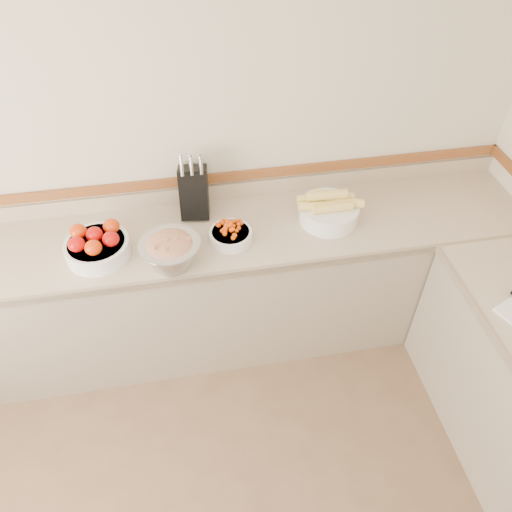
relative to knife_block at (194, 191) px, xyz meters
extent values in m
plane|color=beige|center=(-0.09, 0.13, 0.24)|extent=(4.00, 0.00, 4.00)
cube|color=#C1AA8C|center=(-0.09, -0.20, -0.18)|extent=(4.00, 0.65, 0.04)
cube|color=gray|center=(-0.09, -0.20, -0.63)|extent=(4.00, 0.63, 0.86)
cube|color=gray|center=(-0.09, -0.51, -0.18)|extent=(4.00, 0.02, 0.04)
cube|color=#C1AA8C|center=(-0.09, 0.12, -0.11)|extent=(4.00, 0.02, 0.10)
cube|color=brown|center=(-0.09, 0.12, -0.01)|extent=(4.00, 0.02, 0.06)
cube|color=black|center=(0.00, 0.00, -0.01)|extent=(0.18, 0.21, 0.32)
cylinder|color=silver|center=(-0.05, -0.03, 0.18)|extent=(0.03, 0.04, 0.08)
cylinder|color=silver|center=(0.00, -0.03, 0.18)|extent=(0.03, 0.04, 0.08)
cylinder|color=silver|center=(0.05, -0.03, 0.18)|extent=(0.03, 0.04, 0.08)
cylinder|color=silver|center=(-0.05, 0.00, 0.18)|extent=(0.03, 0.04, 0.08)
cylinder|color=silver|center=(0.00, 0.00, 0.18)|extent=(0.03, 0.04, 0.08)
cylinder|color=silver|center=(0.05, 0.00, 0.18)|extent=(0.03, 0.04, 0.08)
cylinder|color=silver|center=(-0.05, 0.03, 0.18)|extent=(0.03, 0.04, 0.08)
cylinder|color=silver|center=(0.00, 0.03, 0.18)|extent=(0.03, 0.04, 0.08)
cylinder|color=silver|center=(0.05, 0.03, 0.18)|extent=(0.03, 0.04, 0.08)
cylinder|color=white|center=(-0.54, -0.26, -0.11)|extent=(0.34, 0.34, 0.09)
torus|color=white|center=(-0.54, -0.26, -0.07)|extent=(0.34, 0.34, 0.01)
cylinder|color=white|center=(-0.54, -0.26, -0.07)|extent=(0.30, 0.30, 0.01)
ellipsoid|color=red|center=(-0.63, -0.31, -0.03)|extent=(0.09, 0.09, 0.08)
ellipsoid|color=#EB3808|center=(-0.54, -0.35, -0.03)|extent=(0.09, 0.09, 0.08)
ellipsoid|color=red|center=(-0.46, -0.30, -0.03)|extent=(0.09, 0.09, 0.08)
ellipsoid|color=#EB3808|center=(-0.63, -0.20, -0.03)|extent=(0.09, 0.09, 0.08)
ellipsoid|color=red|center=(-0.54, -0.24, -0.03)|extent=(0.09, 0.09, 0.08)
ellipsoid|color=#EB3808|center=(-0.46, -0.19, -0.03)|extent=(0.09, 0.09, 0.08)
cylinder|color=white|center=(0.17, -0.27, -0.13)|extent=(0.24, 0.24, 0.06)
torus|color=white|center=(0.17, -0.27, -0.10)|extent=(0.24, 0.24, 0.01)
cylinder|color=white|center=(0.17, -0.27, -0.10)|extent=(0.20, 0.20, 0.01)
sphere|color=#F34908|center=(0.13, -0.31, -0.07)|extent=(0.03, 0.03, 0.03)
sphere|color=#F34908|center=(0.13, -0.31, -0.07)|extent=(0.03, 0.03, 0.03)
sphere|color=#F34908|center=(0.20, -0.34, -0.08)|extent=(0.03, 0.03, 0.03)
sphere|color=#F34908|center=(0.20, -0.30, -0.07)|extent=(0.03, 0.03, 0.03)
sphere|color=#F34908|center=(0.16, -0.27, -0.05)|extent=(0.03, 0.03, 0.03)
sphere|color=#F34908|center=(0.21, -0.26, -0.07)|extent=(0.03, 0.03, 0.03)
sphere|color=#F34908|center=(0.16, -0.27, -0.05)|extent=(0.03, 0.03, 0.03)
sphere|color=#F34908|center=(0.16, -0.19, -0.08)|extent=(0.03, 0.03, 0.03)
sphere|color=#F34908|center=(0.11, -0.23, -0.07)|extent=(0.03, 0.03, 0.03)
sphere|color=#F34908|center=(0.17, -0.27, -0.04)|extent=(0.03, 0.03, 0.03)
sphere|color=#F34908|center=(0.21, -0.28, -0.06)|extent=(0.03, 0.03, 0.03)
sphere|color=#F34908|center=(0.18, -0.24, -0.06)|extent=(0.03, 0.03, 0.03)
sphere|color=#F34908|center=(0.14, -0.20, -0.08)|extent=(0.03, 0.03, 0.03)
sphere|color=#F34908|center=(0.16, -0.29, -0.05)|extent=(0.03, 0.03, 0.03)
sphere|color=#F34908|center=(0.22, -0.27, -0.07)|extent=(0.03, 0.03, 0.03)
sphere|color=#F34908|center=(0.23, -0.30, -0.08)|extent=(0.03, 0.03, 0.03)
sphere|color=#F34908|center=(0.12, -0.29, -0.07)|extent=(0.03, 0.03, 0.03)
sphere|color=#F34908|center=(0.12, -0.23, -0.07)|extent=(0.03, 0.03, 0.03)
sphere|color=#F34908|center=(0.17, -0.28, -0.05)|extent=(0.03, 0.03, 0.03)
sphere|color=#F34908|center=(0.13, -0.31, -0.07)|extent=(0.03, 0.03, 0.03)
sphere|color=#F34908|center=(0.18, -0.30, -0.05)|extent=(0.03, 0.03, 0.03)
sphere|color=#F34908|center=(0.18, -0.26, -0.04)|extent=(0.03, 0.03, 0.03)
sphere|color=#F34908|center=(0.18, -0.27, -0.04)|extent=(0.03, 0.03, 0.03)
sphere|color=#F34908|center=(0.14, -0.27, -0.06)|extent=(0.03, 0.03, 0.03)
sphere|color=#F34908|center=(0.17, -0.27, -0.04)|extent=(0.03, 0.03, 0.03)
sphere|color=#F34908|center=(0.12, -0.25, -0.07)|extent=(0.03, 0.03, 0.03)
sphere|color=#F34908|center=(0.18, -0.27, -0.04)|extent=(0.03, 0.03, 0.03)
sphere|color=#F34908|center=(0.15, -0.25, -0.05)|extent=(0.03, 0.03, 0.03)
sphere|color=#F34908|center=(0.20, -0.30, -0.07)|extent=(0.03, 0.03, 0.03)
sphere|color=#F34908|center=(0.21, -0.27, -0.07)|extent=(0.03, 0.03, 0.03)
sphere|color=#F34908|center=(0.17, -0.27, -0.05)|extent=(0.03, 0.03, 0.03)
sphere|color=#F34908|center=(0.17, -0.25, -0.06)|extent=(0.03, 0.03, 0.03)
sphere|color=#F34908|center=(0.13, -0.30, -0.07)|extent=(0.03, 0.03, 0.03)
sphere|color=#F34908|center=(0.18, -0.27, -0.05)|extent=(0.03, 0.03, 0.03)
sphere|color=#F34908|center=(0.16, -0.27, -0.05)|extent=(0.03, 0.03, 0.03)
sphere|color=#F34908|center=(0.20, -0.30, -0.06)|extent=(0.03, 0.03, 0.03)
sphere|color=#F34908|center=(0.17, -0.34, -0.08)|extent=(0.03, 0.03, 0.03)
sphere|color=#F34908|center=(0.14, -0.29, -0.05)|extent=(0.03, 0.03, 0.03)
sphere|color=#F34908|center=(0.21, -0.33, -0.07)|extent=(0.03, 0.03, 0.03)
sphere|color=#F34908|center=(0.16, -0.32, -0.06)|extent=(0.03, 0.03, 0.03)
sphere|color=#F34908|center=(0.14, -0.29, -0.06)|extent=(0.03, 0.03, 0.03)
sphere|color=#F34908|center=(0.16, -0.26, -0.05)|extent=(0.03, 0.03, 0.03)
cylinder|color=white|center=(0.74, -0.19, -0.11)|extent=(0.34, 0.34, 0.10)
torus|color=white|center=(0.74, -0.19, -0.06)|extent=(0.34, 0.34, 0.01)
cylinder|color=#F9D867|center=(0.67, -0.22, -0.03)|extent=(0.23, 0.08, 0.05)
cylinder|color=#F9D867|center=(0.74, -0.24, -0.03)|extent=(0.23, 0.05, 0.05)
cylinder|color=#F9D867|center=(0.82, -0.21, -0.03)|extent=(0.23, 0.11, 0.05)
cylinder|color=#F9D867|center=(0.68, -0.15, -0.03)|extent=(0.23, 0.07, 0.05)
cylinder|color=#F9D867|center=(0.78, -0.14, -0.03)|extent=(0.23, 0.13, 0.05)
cylinder|color=#F9D867|center=(0.72, -0.19, 0.02)|extent=(0.23, 0.06, 0.05)
cylinder|color=#B2B2BA|center=(-0.16, -0.40, -0.08)|extent=(0.32, 0.32, 0.15)
torus|color=#B2B2BA|center=(-0.16, -0.40, -0.02)|extent=(0.32, 0.32, 0.01)
ellipsoid|color=#C81644|center=(-0.16, -0.40, -0.03)|extent=(0.26, 0.26, 0.08)
cube|color=#C81644|center=(-0.15, -0.43, 0.00)|extent=(0.03, 0.03, 0.02)
cube|color=#A4CE64|center=(-0.17, -0.47, -0.01)|extent=(0.02, 0.02, 0.02)
cube|color=#C81644|center=(-0.11, -0.44, 0.00)|extent=(0.02, 0.02, 0.02)
cube|color=#A4CE64|center=(-0.19, -0.41, 0.00)|extent=(0.02, 0.02, 0.02)
cube|color=#C81644|center=(-0.17, -0.40, 0.01)|extent=(0.03, 0.03, 0.02)
cube|color=#A4CE64|center=(-0.16, -0.35, 0.00)|extent=(0.03, 0.03, 0.02)
cube|color=#C81644|center=(-0.11, -0.44, 0.00)|extent=(0.03, 0.03, 0.02)
cube|color=#A4CE64|center=(-0.23, -0.44, 0.01)|extent=(0.03, 0.03, 0.02)
cube|color=#C81644|center=(-0.06, -0.41, 0.01)|extent=(0.02, 0.02, 0.02)
cube|color=#A4CE64|center=(-0.18, -0.35, 0.00)|extent=(0.03, 0.03, 0.02)
cube|color=#C81644|center=(-0.13, -0.40, 0.01)|extent=(0.03, 0.03, 0.02)
cube|color=#A4CE64|center=(-0.16, -0.42, -0.01)|extent=(0.03, 0.03, 0.02)
cube|color=#C81644|center=(-0.19, -0.35, -0.01)|extent=(0.03, 0.03, 0.02)
cube|color=#A4CE64|center=(-0.18, -0.46, 0.00)|extent=(0.03, 0.03, 0.02)
camera|label=1|loc=(-0.06, -2.30, 1.69)|focal=35.00mm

